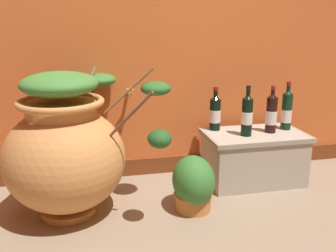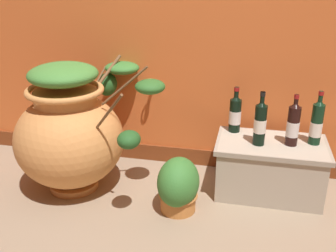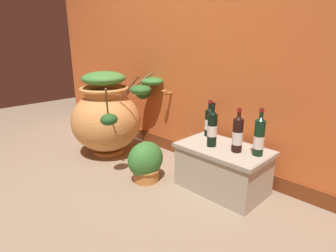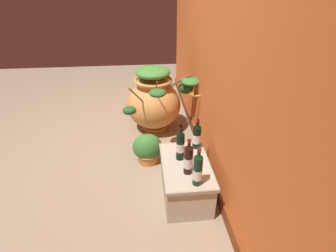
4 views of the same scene
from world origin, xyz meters
name	(u,v)px [view 2 (image 2 of 4)]	position (x,y,z in m)	size (l,w,h in m)	color
terracotta_urn	(71,131)	(-0.59, 0.61, 0.39)	(0.95, 0.88, 0.83)	#D68E4C
stone_ledge	(269,166)	(0.64, 0.81, 0.19)	(0.67, 0.41, 0.35)	#B2A893
wine_bottle_left	(260,122)	(0.56, 0.77, 0.49)	(0.07, 0.07, 0.33)	black
wine_bottle_middle	(293,124)	(0.75, 0.81, 0.48)	(0.07, 0.07, 0.32)	black
wine_bottle_right	(317,122)	(0.89, 0.86, 0.49)	(0.07, 0.07, 0.33)	black
wine_bottle_back	(235,113)	(0.40, 0.95, 0.47)	(0.08, 0.08, 0.30)	black
potted_shrub	(178,186)	(0.12, 0.49, 0.16)	(0.24, 0.31, 0.33)	#CC7F3D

